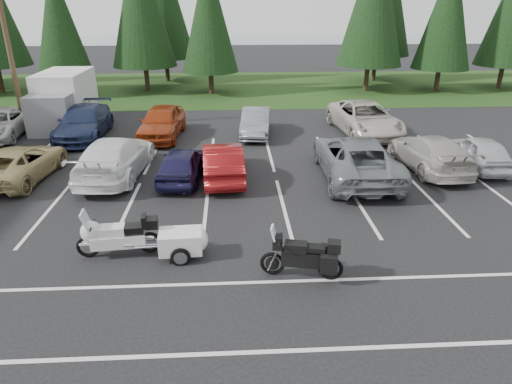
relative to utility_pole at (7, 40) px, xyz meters
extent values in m
plane|color=black|center=(10.00, -12.00, -4.70)|extent=(120.00, 120.00, 0.00)
cube|color=#1B3511|center=(10.00, 12.00, -4.69)|extent=(80.00, 16.00, 0.01)
cube|color=gray|center=(14.00, 43.00, -4.70)|extent=(70.00, 50.00, 0.02)
cylinder|color=#473321|center=(0.00, 0.00, -0.20)|extent=(0.26, 0.26, 9.00)
cube|color=silver|center=(10.00, -10.00, -4.69)|extent=(32.00, 16.00, 0.01)
cylinder|color=#332316|center=(-0.50, 9.40, -3.64)|extent=(0.36, 0.36, 2.11)
cone|color=black|center=(-0.50, 9.40, 0.58)|extent=(3.87, 3.87, 7.48)
cylinder|color=#332316|center=(5.00, 10.90, -3.39)|extent=(0.36, 0.36, 2.62)
cone|color=black|center=(5.00, 10.90, 1.84)|extent=(4.80, 4.80, 9.27)
cylinder|color=#332316|center=(10.00, 9.60, -3.57)|extent=(0.36, 0.36, 2.26)
cone|color=black|center=(10.00, 9.60, 0.94)|extent=(4.14, 4.14, 7.99)
cylinder|color=#332316|center=(22.00, 10.10, -3.35)|extent=(0.36, 0.36, 2.69)
cylinder|color=#332316|center=(27.50, 9.80, -3.53)|extent=(0.36, 0.36, 2.33)
cone|color=black|center=(27.50, 9.80, 1.12)|extent=(4.27, 4.27, 8.24)
cylinder|color=#332316|center=(33.00, 10.60, -3.46)|extent=(0.36, 0.36, 2.47)
cylinder|color=#332316|center=(6.00, 15.50, -3.34)|extent=(0.36, 0.36, 2.71)
cylinder|color=#332316|center=(24.00, 14.80, -3.20)|extent=(0.36, 0.36, 3.00)
imported|color=tan|center=(3.00, -7.70, -4.03)|extent=(2.66, 5.02, 1.34)
imported|color=white|center=(6.72, -7.55, -3.90)|extent=(2.64, 5.64, 1.59)
imported|color=#1A193E|center=(9.46, -8.16, -4.03)|extent=(1.91, 4.04, 1.34)
imported|color=maroon|center=(11.06, -8.07, -3.98)|extent=(1.78, 4.46, 1.44)
imported|color=slate|center=(16.39, -8.28, -3.86)|extent=(2.96, 6.11, 1.68)
imported|color=#B0ABA1|center=(19.75, -7.49, -3.97)|extent=(2.33, 5.13, 1.46)
imported|color=#BBBCC1|center=(21.97, -7.37, -4.01)|extent=(1.94, 4.16, 1.38)
imported|color=#1C2646|center=(3.84, -1.83, -3.91)|extent=(2.42, 5.53, 1.58)
imported|color=#9A3513|center=(7.86, -2.08, -3.88)|extent=(2.29, 4.94, 1.64)
imported|color=slate|center=(12.73, -1.87, -4.02)|extent=(1.86, 4.26, 1.36)
imported|color=beige|center=(18.55, -1.85, -3.88)|extent=(3.27, 6.10, 1.63)
camera|label=1|loc=(11.44, -25.32, 2.05)|focal=32.00mm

